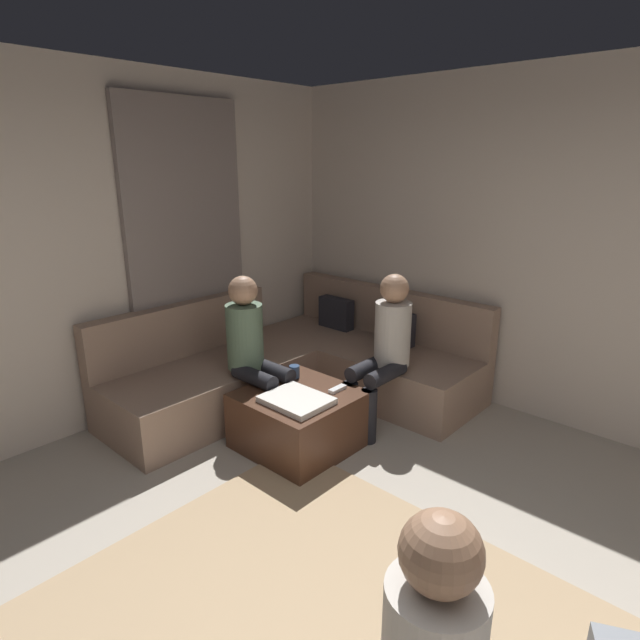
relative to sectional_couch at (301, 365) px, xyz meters
The scene contains 10 objects.
wall_back 2.57m from the sectional_couch, 27.05° to the left, with size 6.00×0.12×2.70m, color beige.
wall_left 2.33m from the sectional_couch, 114.60° to the right, with size 0.12×6.00×2.70m, color beige.
curtain_panel 1.36m from the sectional_couch, 142.74° to the right, with size 0.06×1.10×2.50m, color gray.
sectional_couch is the anchor object (origin of this frame).
ottoman 0.87m from the sectional_couch, 46.90° to the right, with size 0.76×0.76×0.42m, color #4C2D1E.
folded_blanket 1.03m from the sectional_couch, 47.40° to the right, with size 0.44×0.36×0.04m, color white.
coffee_mug 0.61m from the sectional_couch, 50.59° to the right, with size 0.08×0.08×0.10m, color #334C72.
game_remote 0.89m from the sectional_couch, 28.09° to the right, with size 0.05×0.15×0.02m, color white.
person_on_couch_back 0.93m from the sectional_couch, ahead, with size 0.30×0.60×1.20m.
person_on_couch_side 0.77m from the sectional_couch, 77.37° to the right, with size 0.60×0.30×1.20m.
Camera 1 is at (0.92, -1.17, 2.02)m, focal length 29.30 mm.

